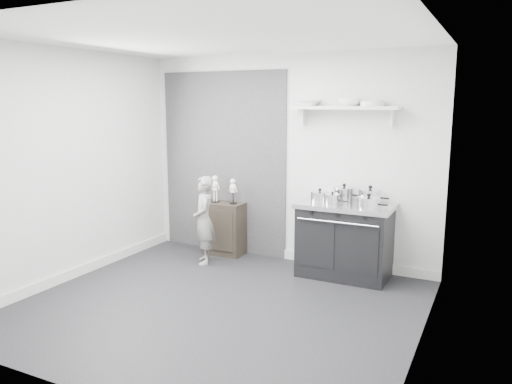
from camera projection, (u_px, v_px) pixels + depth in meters
ground at (218, 306)px, 5.18m from camera, size 4.00×4.00×0.00m
room_shell at (216, 147)px, 5.06m from camera, size 4.02×3.62×2.71m
wall_shelf at (345, 109)px, 5.96m from camera, size 1.30×0.26×0.24m
stove at (345, 240)px, 6.01m from camera, size 1.12×0.70×0.90m
side_cabinet at (224, 228)px, 6.91m from camera, size 0.56×0.32×0.72m
child at (204, 220)px, 6.48m from camera, size 0.47×0.50×1.15m
pot_front_left at (320, 197)px, 5.98m from camera, size 0.31×0.22×0.17m
pot_back_left at (344, 194)px, 6.06m from camera, size 0.34×0.26×0.22m
pot_back_right at (370, 196)px, 5.89m from camera, size 0.36×0.27×0.22m
pot_front_right at (369, 203)px, 5.61m from camera, size 0.34×0.26×0.18m
pot_front_center at (332, 199)px, 5.81m from camera, size 0.26×0.18×0.16m
skeleton_full at (215, 187)px, 6.86m from camera, size 0.12×0.08×0.43m
skeleton_torso at (233, 189)px, 6.74m from camera, size 0.11×0.07×0.40m
bowl_large at (308, 103)px, 6.14m from camera, size 0.30×0.30×0.07m
bowl_small at (349, 103)px, 5.91m from camera, size 0.26×0.26×0.08m
plate_stack at (372, 103)px, 5.80m from camera, size 0.28×0.28×0.06m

